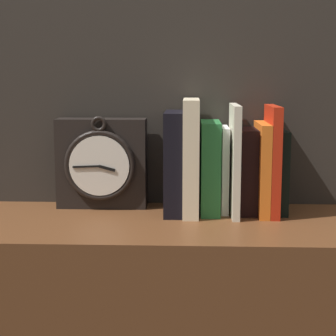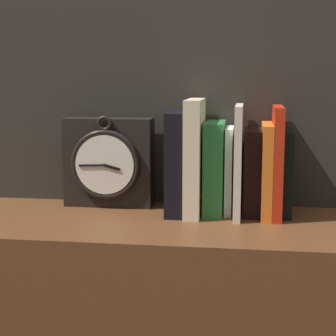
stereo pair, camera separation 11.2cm
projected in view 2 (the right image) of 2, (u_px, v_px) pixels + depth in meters
name	position (u px, v px, depth m)	size (l,w,h in m)	color
wall_back	(180.00, 25.00, 1.26)	(6.00, 0.05, 2.60)	#2D2823
clock	(109.00, 162.00, 1.26)	(0.20, 0.08, 0.21)	black
book_slot0_black	(178.00, 162.00, 1.20)	(0.04, 0.15, 0.22)	black
book_slot1_cream	(195.00, 157.00, 1.19)	(0.03, 0.16, 0.24)	beige
book_slot2_green	(214.00, 168.00, 1.20)	(0.04, 0.14, 0.20)	#276F36
book_slot3_white	(229.00, 170.00, 1.21)	(0.02, 0.11, 0.18)	white
book_slot4_cream	(238.00, 161.00, 1.18)	(0.02, 0.16, 0.23)	beige
book_slot5_black	(252.00, 172.00, 1.19)	(0.04, 0.12, 0.18)	black
book_slot6_orange	(266.00, 170.00, 1.18)	(0.02, 0.15, 0.19)	orange
book_slot7_red	(277.00, 162.00, 1.17)	(0.02, 0.15, 0.23)	red
book_slot8_black	(286.00, 173.00, 1.19)	(0.02, 0.12, 0.18)	black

